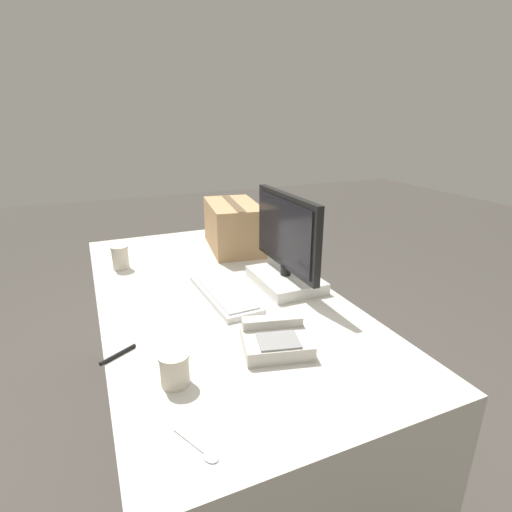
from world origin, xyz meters
The scene contains 10 objects.
ground_plane centered at (0.00, 0.00, 0.00)m, with size 12.00×12.00×0.00m, color #47423D.
office_desk centered at (0.00, 0.00, 0.38)m, with size 1.80×0.90×0.76m.
monitor centered at (0.06, 0.30, 0.91)m, with size 0.49×0.23×0.39m.
keyboard centered at (0.07, 0.02, 0.77)m, with size 0.43×0.17×0.03m.
desk_phone centered at (0.48, 0.05, 0.79)m, with size 0.22×0.24×0.08m.
paper_cup_left centered at (-0.41, -0.32, 0.81)m, with size 0.08×0.08×0.11m.
paper_cup_right centered at (0.53, -0.28, 0.81)m, with size 0.08×0.08×0.09m.
spoon centered at (0.78, -0.28, 0.76)m, with size 0.13×0.08×0.00m.
cardboard_box centered at (-0.49, 0.27, 0.88)m, with size 0.47×0.31×0.25m.
pen_marker centered at (0.33, -0.41, 0.77)m, with size 0.07×0.11×0.01m.
Camera 1 is at (1.44, -0.44, 1.45)m, focal length 28.00 mm.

